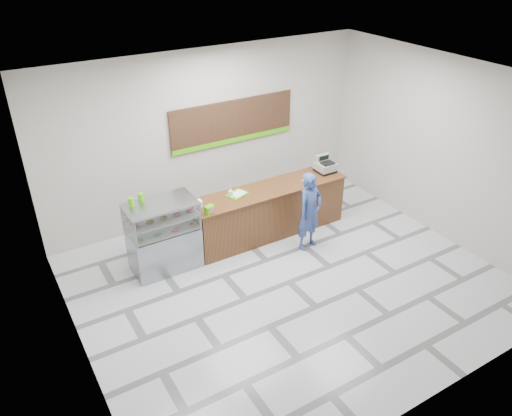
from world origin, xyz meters
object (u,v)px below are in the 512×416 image
display_case (163,236)px  serving_tray (237,194)px  cash_register (325,166)px  sales_counter (269,211)px  customer (310,211)px

display_case → serving_tray: 1.60m
display_case → cash_register: 3.64m
sales_counter → display_case: (-2.22, -0.00, 0.16)m
sales_counter → customer: (0.41, -0.79, 0.26)m
sales_counter → display_case: display_case is taller
cash_register → serving_tray: cash_register is taller
display_case → serving_tray: display_case is taller
sales_counter → cash_register: cash_register is taller
serving_tray → customer: bearing=-59.4°
serving_tray → display_case: bearing=162.9°
serving_tray → sales_counter: bearing=-27.3°
display_case → serving_tray: size_ratio=2.90×
sales_counter → serving_tray: serving_tray is taller
sales_counter → cash_register: size_ratio=8.53×
sales_counter → serving_tray: 0.85m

